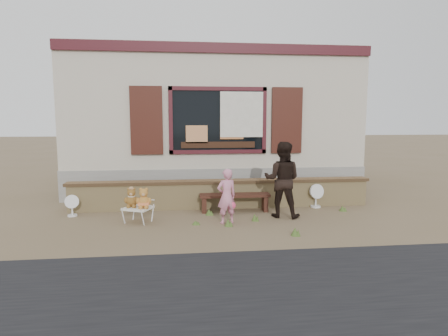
{
  "coord_description": "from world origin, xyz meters",
  "views": [
    {
      "loc": [
        -0.93,
        -7.63,
        2.08
      ],
      "look_at": [
        0.0,
        0.6,
        1.0
      ],
      "focal_mm": 30.0,
      "sensor_mm": 36.0,
      "label": 1
    }
  ],
  "objects": [
    {
      "name": "adult",
      "position": [
        1.18,
        0.04,
        0.81
      ],
      "size": [
        0.96,
        0.86,
        1.62
      ],
      "primitive_type": "imported",
      "rotation": [
        0.0,
        0.0,
        2.76
      ],
      "color": "black",
      "rests_on": "ground"
    },
    {
      "name": "grass_tufts",
      "position": [
        0.58,
        -0.31,
        0.07
      ],
      "size": [
        3.52,
        1.8,
        0.15
      ],
      "color": "#435C25",
      "rests_on": "ground"
    },
    {
      "name": "bench",
      "position": [
        0.24,
        0.59,
        0.3
      ],
      "size": [
        1.6,
        0.38,
        0.41
      ],
      "rotation": [
        0.0,
        0.0,
        -0.02
      ],
      "color": "#321911",
      "rests_on": "ground"
    },
    {
      "name": "folding_chair",
      "position": [
        -1.83,
        -0.09,
        0.29
      ],
      "size": [
        0.66,
        0.63,
        0.32
      ],
      "rotation": [
        0.0,
        0.0,
        -0.42
      ],
      "color": "silver",
      "rests_on": "ground"
    },
    {
      "name": "shopfront",
      "position": [
        0.0,
        4.49,
        2.0
      ],
      "size": [
        8.04,
        5.13,
        4.0
      ],
      "color": "#A49884",
      "rests_on": "ground"
    },
    {
      "name": "ground",
      "position": [
        0.0,
        0.0,
        0.0
      ],
      "size": [
        80.0,
        80.0,
        0.0
      ],
      "primitive_type": "plane",
      "color": "brown",
      "rests_on": "ground"
    },
    {
      "name": "teddy_bear_right",
      "position": [
        -1.7,
        -0.14,
        0.52
      ],
      "size": [
        0.38,
        0.36,
        0.41
      ],
      "primitive_type": null,
      "rotation": [
        0.0,
        0.0,
        -0.42
      ],
      "color": "#9D692B",
      "rests_on": "folding_chair"
    },
    {
      "name": "fan_right",
      "position": [
        2.22,
        0.79,
        0.28
      ],
      "size": [
        0.36,
        0.24,
        0.57
      ],
      "rotation": [
        0.0,
        0.0,
        0.17
      ],
      "color": "silver",
      "rests_on": "ground"
    },
    {
      "name": "teddy_bear_left",
      "position": [
        -1.96,
        -0.03,
        0.52
      ],
      "size": [
        0.37,
        0.35,
        0.4
      ],
      "primitive_type": null,
      "rotation": [
        0.0,
        0.0,
        -0.42
      ],
      "color": "brown",
      "rests_on": "folding_chair"
    },
    {
      "name": "child",
      "position": [
        -0.05,
        -0.34,
        0.55
      ],
      "size": [
        0.46,
        0.37,
        1.11
      ],
      "primitive_type": "imported",
      "rotation": [
        0.0,
        0.0,
        3.43
      ],
      "color": "pink",
      "rests_on": "ground"
    },
    {
      "name": "fan_left",
      "position": [
        -3.3,
        0.57,
        0.24
      ],
      "size": [
        0.31,
        0.2,
        0.48
      ],
      "rotation": [
        0.0,
        0.0,
        0.27
      ],
      "color": "silver",
      "rests_on": "ground"
    },
    {
      "name": "brick_wall",
      "position": [
        0.0,
        1.0,
        0.34
      ],
      "size": [
        7.1,
        0.36,
        0.67
      ],
      "color": "tan",
      "rests_on": "ground"
    }
  ]
}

